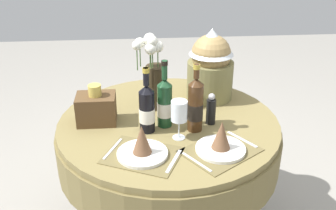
{
  "coord_description": "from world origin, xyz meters",
  "views": [
    {
      "loc": [
        -0.15,
        -1.88,
        1.78
      ],
      "look_at": [
        0.0,
        0.03,
        0.83
      ],
      "focal_mm": 42.09,
      "sensor_mm": 36.0,
      "label": 1
    }
  ],
  "objects": [
    {
      "name": "wine_bottle_centre",
      "position": [
        -0.02,
        -0.05,
        0.88
      ],
      "size": [
        0.08,
        0.08,
        0.37
      ],
      "color": "#194223",
      "rests_on": "dining_table"
    },
    {
      "name": "woven_basket_side_left",
      "position": [
        -0.39,
        0.02,
        0.83
      ],
      "size": [
        0.21,
        0.15,
        0.22
      ],
      "color": "brown",
      "rests_on": "dining_table"
    },
    {
      "name": "flower_vase",
      "position": [
        -0.06,
        0.17,
        0.95
      ],
      "size": [
        0.19,
        0.14,
        0.44
      ],
      "color": "#332819",
      "rests_on": "dining_table"
    },
    {
      "name": "wine_bottle_left",
      "position": [
        0.13,
        -0.11,
        0.89
      ],
      "size": [
        0.08,
        0.08,
        0.36
      ],
      "color": "#422814",
      "rests_on": "dining_table"
    },
    {
      "name": "dining_table",
      "position": [
        0.0,
        0.0,
        0.59
      ],
      "size": [
        1.23,
        1.23,
        0.75
      ],
      "color": "olive",
      "rests_on": "ground"
    },
    {
      "name": "wine_bottle_rear",
      "position": [
        -0.12,
        -0.1,
        0.88
      ],
      "size": [
        0.08,
        0.08,
        0.35
      ],
      "color": "black",
      "rests_on": "dining_table"
    },
    {
      "name": "place_setting_left",
      "position": [
        -0.15,
        -0.33,
        0.8
      ],
      "size": [
        0.42,
        0.38,
        0.16
      ],
      "color": "brown",
      "rests_on": "dining_table"
    },
    {
      "name": "wine_glass_right",
      "position": [
        0.04,
        -0.19,
        0.9
      ],
      "size": [
        0.08,
        0.08,
        0.21
      ],
      "color": "silver",
      "rests_on": "dining_table"
    },
    {
      "name": "place_setting_right",
      "position": [
        0.22,
        -0.32,
        0.8
      ],
      "size": [
        0.43,
        0.41,
        0.16
      ],
      "color": "brown",
      "rests_on": "dining_table"
    },
    {
      "name": "pepper_mill",
      "position": [
        0.22,
        -0.05,
        0.83
      ],
      "size": [
        0.05,
        0.05,
        0.18
      ],
      "color": "black",
      "rests_on": "dining_table"
    },
    {
      "name": "gift_tub_back_right",
      "position": [
        0.27,
        0.28,
        0.97
      ],
      "size": [
        0.28,
        0.28,
        0.43
      ],
      "color": "olive",
      "rests_on": "dining_table"
    }
  ]
}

